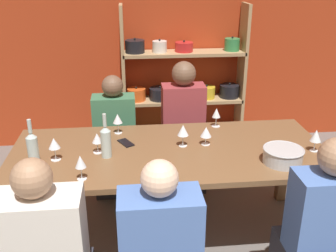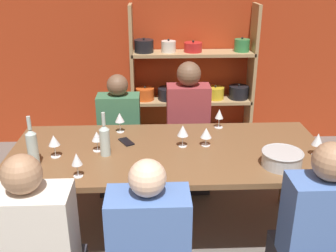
{
  "view_description": "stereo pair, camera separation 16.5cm",
  "coord_description": "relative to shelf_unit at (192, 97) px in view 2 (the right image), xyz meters",
  "views": [
    {
      "loc": [
        -0.16,
        -0.67,
        2.03
      ],
      "look_at": [
        0.12,
        2.02,
        0.91
      ],
      "focal_mm": 42.0,
      "sensor_mm": 36.0,
      "label": 1
    },
    {
      "loc": [
        0.01,
        -0.68,
        2.03
      ],
      "look_at": [
        0.12,
        2.02,
        0.91
      ],
      "focal_mm": 42.0,
      "sensor_mm": 36.0,
      "label": 2
    }
  ],
  "objects": [
    {
      "name": "cell_phone",
      "position": [
        -0.66,
        -1.56,
        0.16
      ],
      "size": [
        0.13,
        0.17,
        0.01
      ],
      "color": "black",
      "rests_on": "dining_table"
    },
    {
      "name": "dining_table",
      "position": [
        -0.35,
        -1.71,
        0.07
      ],
      "size": [
        2.33,
        1.01,
        0.76
      ],
      "color": "brown",
      "rests_on": "ground_plane"
    },
    {
      "name": "wine_glass_white_a",
      "position": [
        -0.06,
        -1.64,
        0.25
      ],
      "size": [
        0.08,
        0.08,
        0.14
      ],
      "color": "white",
      "rests_on": "dining_table"
    },
    {
      "name": "wine_glass_empty_a",
      "position": [
        0.09,
        -1.3,
        0.27
      ],
      "size": [
        0.07,
        0.07,
        0.16
      ],
      "color": "white",
      "rests_on": "dining_table"
    },
    {
      "name": "person_far_b",
      "position": [
        -0.77,
        -0.9,
        -0.2
      ],
      "size": [
        0.39,
        0.49,
        1.12
      ],
      "rotation": [
        0.0,
        0.0,
        3.14
      ],
      "color": "#2D2D38",
      "rests_on": "ground_plane"
    },
    {
      "name": "mixing_bowl",
      "position": [
        0.41,
        -1.99,
        0.21
      ],
      "size": [
        0.28,
        0.28,
        0.11
      ],
      "color": "#B7BABC",
      "rests_on": "dining_table"
    },
    {
      "name": "wine_glass_red_d",
      "position": [
        -0.95,
        -2.07,
        0.27
      ],
      "size": [
        0.07,
        0.07,
        0.17
      ],
      "color": "white",
      "rests_on": "dining_table"
    },
    {
      "name": "wine_bottle_dark",
      "position": [
        -1.27,
        -1.9,
        0.29
      ],
      "size": [
        0.07,
        0.07,
        0.35
      ],
      "color": "#B2C6C1",
      "rests_on": "dining_table"
    },
    {
      "name": "person_far_a",
      "position": [
        -0.13,
        -0.89,
        -0.15
      ],
      "size": [
        0.4,
        0.49,
        1.23
      ],
      "rotation": [
        0.0,
        0.0,
        3.14
      ],
      "color": "#2D2D38",
      "rests_on": "ground_plane"
    },
    {
      "name": "shelf_unit",
      "position": [
        0.0,
        0.0,
        0.0
      ],
      "size": [
        1.39,
        0.3,
        1.64
      ],
      "color": "tan",
      "rests_on": "ground_plane"
    },
    {
      "name": "wine_glass_white_c",
      "position": [
        0.71,
        -1.83,
        0.27
      ],
      "size": [
        0.08,
        0.08,
        0.17
      ],
      "color": "white",
      "rests_on": "dining_table"
    },
    {
      "name": "wine_glass_white_b",
      "position": [
        -1.15,
        -1.79,
        0.27
      ],
      "size": [
        0.08,
        0.08,
        0.17
      ],
      "color": "white",
      "rests_on": "dining_table"
    },
    {
      "name": "wall_back_red",
      "position": [
        -0.47,
        0.2,
        0.74
      ],
      "size": [
        8.8,
        0.06,
        2.7
      ],
      "color": "#B23819",
      "rests_on": "ground_plane"
    },
    {
      "name": "wine_bottle_green",
      "position": [
        -0.8,
        -1.77,
        0.28
      ],
      "size": [
        0.07,
        0.07,
        0.32
      ],
      "color": "#B2C6C1",
      "rests_on": "dining_table"
    },
    {
      "name": "wine_glass_red_a",
      "position": [
        -0.87,
        -1.7,
        0.26
      ],
      "size": [
        0.07,
        0.07,
        0.15
      ],
      "color": "white",
      "rests_on": "dining_table"
    },
    {
      "name": "wine_glass_red_b",
      "position": [
        -0.24,
        -1.65,
        0.28
      ],
      "size": [
        0.08,
        0.08,
        0.17
      ],
      "color": "white",
      "rests_on": "dining_table"
    },
    {
      "name": "wine_glass_red_c",
      "position": [
        -0.72,
        -1.36,
        0.27
      ],
      "size": [
        0.08,
        0.08,
        0.17
      ],
      "color": "white",
      "rests_on": "dining_table"
    }
  ]
}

